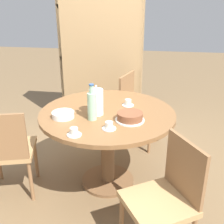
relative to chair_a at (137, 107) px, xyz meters
name	(u,v)px	position (x,y,z in m)	size (l,w,h in m)	color
ground_plane	(108,181)	(-0.21, -0.86, -0.47)	(14.00, 14.00, 0.00)	brown
dining_table	(107,127)	(-0.21, -0.86, 0.13)	(1.22, 1.22, 0.76)	brown
chair_a	(137,107)	(0.00, 0.00, 0.00)	(0.53, 0.53, 0.86)	olive
chair_b	(8,150)	(-1.05, -1.16, 0.00)	(0.52, 0.52, 0.86)	olive
chair_c	(166,196)	(0.31, -1.58, 0.00)	(0.58, 0.58, 0.86)	olive
bookshelf	(102,58)	(-0.52, 0.52, 0.47)	(1.09, 0.28, 1.94)	tan
coffee_pot	(96,101)	(-0.30, -0.93, 0.41)	(0.12, 0.12, 0.27)	white
water_bottle	(92,105)	(-0.31, -1.04, 0.42)	(0.08, 0.08, 0.31)	#99C6A3
cake_main	(130,117)	(0.00, -1.02, 0.32)	(0.24, 0.24, 0.07)	white
cup_a	(74,132)	(-0.38, -1.35, 0.31)	(0.11, 0.11, 0.06)	silver
cup_b	(109,126)	(-0.14, -1.20, 0.31)	(0.11, 0.11, 0.06)	silver
cup_c	(128,103)	(-0.04, -0.69, 0.31)	(0.11, 0.11, 0.06)	silver
plate_stack	(63,115)	(-0.57, -1.04, 0.31)	(0.19, 0.19, 0.05)	white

